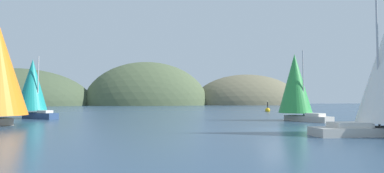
{
  "coord_description": "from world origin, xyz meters",
  "views": [
    {
      "loc": [
        -13.74,
        -24.41,
        2.53
      ],
      "look_at": [
        0.0,
        27.74,
        4.91
      ],
      "focal_mm": 29.22,
      "sensor_mm": 36.0,
      "label": 1
    }
  ],
  "objects": [
    {
      "name": "ground_plane",
      "position": [
        0.0,
        0.0,
        0.0
      ],
      "size": [
        360.0,
        360.0,
        0.0
      ],
      "primitive_type": "plane",
      "color": "#2D4760"
    },
    {
      "name": "headland_center",
      "position": [
        5.0,
        135.0,
        0.0
      ],
      "size": [
        62.83,
        44.0,
        43.96
      ],
      "primitive_type": "ellipsoid",
      "color": "#4C5B3D",
      "rests_on": "ground_plane"
    },
    {
      "name": "headland_left",
      "position": [
        -55.0,
        135.0,
        0.0
      ],
      "size": [
        67.49,
        44.0,
        34.45
      ],
      "primitive_type": "ellipsoid",
      "color": "#425138",
      "rests_on": "ground_plane"
    },
    {
      "name": "headland_right",
      "position": [
        60.0,
        135.0,
        0.0
      ],
      "size": [
        62.21,
        44.0,
        33.47
      ],
      "primitive_type": "ellipsoid",
      "color": "#6B664C",
      "rests_on": "ground_plane"
    },
    {
      "name": "sailboat_green_sail",
      "position": [
        8.69,
        9.9,
        4.4
      ],
      "size": [
        5.11,
        7.34,
        8.63
      ],
      "color": "#B7B2A8",
      "rests_on": "ground_plane"
    },
    {
      "name": "sailboat_teal_sail",
      "position": [
        -24.2,
        23.44,
        4.43
      ],
      "size": [
        6.81,
        6.71,
        8.63
      ],
      "color": "navy",
      "rests_on": "ground_plane"
    },
    {
      "name": "channel_buoy",
      "position": [
        20.33,
        38.69,
        0.37
      ],
      "size": [
        1.1,
        1.1,
        2.64
      ],
      "color": "gold",
      "rests_on": "ground_plane"
    }
  ]
}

